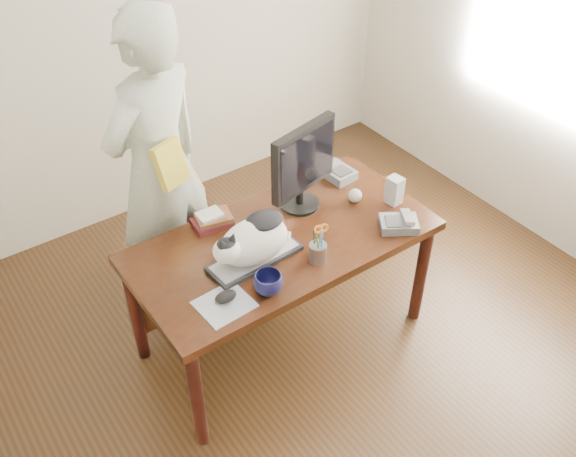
% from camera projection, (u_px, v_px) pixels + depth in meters
% --- Properties ---
extents(room, '(4.50, 4.50, 4.50)m').
position_uv_depth(room, '(367.00, 203.00, 2.58)').
color(room, black).
rests_on(room, ground).
extents(desk, '(1.60, 0.80, 0.75)m').
position_uv_depth(desk, '(274.00, 251.00, 3.49)').
color(desk, black).
rests_on(desk, ground).
extents(keyboard, '(0.50, 0.21, 0.03)m').
position_uv_depth(keyboard, '(255.00, 258.00, 3.20)').
color(keyboard, black).
rests_on(keyboard, desk).
extents(cat, '(0.48, 0.27, 0.27)m').
position_uv_depth(cat, '(252.00, 241.00, 3.12)').
color(cat, white).
rests_on(cat, keyboard).
extents(monitor, '(0.44, 0.26, 0.50)m').
position_uv_depth(monitor, '(303.00, 164.00, 3.37)').
color(monitor, black).
rests_on(monitor, desk).
extents(pen_cup, '(0.11, 0.11, 0.23)m').
position_uv_depth(pen_cup, '(318.00, 250.00, 3.17)').
color(pen_cup, gray).
rests_on(pen_cup, desk).
extents(mousepad, '(0.25, 0.23, 0.01)m').
position_uv_depth(mousepad, '(224.00, 304.00, 2.97)').
color(mousepad, '#B8BCC5').
rests_on(mousepad, desk).
extents(mouse, '(0.11, 0.08, 0.04)m').
position_uv_depth(mouse, '(226.00, 296.00, 2.98)').
color(mouse, black).
rests_on(mouse, mousepad).
extents(coffee_mug, '(0.17, 0.17, 0.11)m').
position_uv_depth(coffee_mug, '(268.00, 284.00, 3.01)').
color(coffee_mug, '#0E0F38').
rests_on(coffee_mug, desk).
extents(phone, '(0.25, 0.23, 0.09)m').
position_uv_depth(phone, '(400.00, 223.00, 3.39)').
color(phone, '#5C5B60').
rests_on(phone, desk).
extents(speaker, '(0.08, 0.09, 0.16)m').
position_uv_depth(speaker, '(394.00, 190.00, 3.53)').
color(speaker, '#9A9A9D').
rests_on(speaker, desk).
extents(baseball, '(0.08, 0.08, 0.08)m').
position_uv_depth(baseball, '(355.00, 196.00, 3.57)').
color(baseball, beige).
rests_on(baseball, desk).
extents(book_stack, '(0.22, 0.18, 0.08)m').
position_uv_depth(book_stack, '(212.00, 219.00, 3.41)').
color(book_stack, '#431216').
rests_on(book_stack, desk).
extents(calculator, '(0.16, 0.21, 0.06)m').
position_uv_depth(calculator, '(338.00, 173.00, 3.76)').
color(calculator, '#5C5B60').
rests_on(calculator, desk).
extents(person, '(0.79, 0.64, 1.86)m').
position_uv_depth(person, '(159.00, 168.00, 3.52)').
color(person, white).
rests_on(person, ground).
extents(held_book, '(0.20, 0.16, 0.24)m').
position_uv_depth(held_book, '(170.00, 164.00, 3.34)').
color(held_book, gold).
rests_on(held_book, person).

